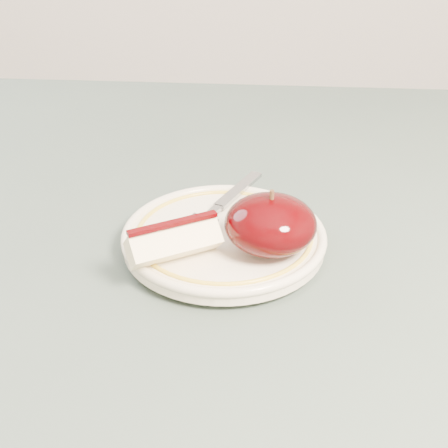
# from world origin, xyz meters

# --- Properties ---
(table) EXTENTS (0.90, 0.90, 0.75)m
(table) POSITION_xyz_m (0.00, 0.00, 0.66)
(table) COLOR brown
(table) RESTS_ON ground
(plate) EXTENTS (0.19, 0.19, 0.02)m
(plate) POSITION_xyz_m (0.07, -0.04, 0.76)
(plate) COLOR beige
(plate) RESTS_ON table
(apple_half) EXTENTS (0.08, 0.08, 0.06)m
(apple_half) POSITION_xyz_m (0.11, -0.06, 0.79)
(apple_half) COLOR black
(apple_half) RESTS_ON plate
(apple_wedge) EXTENTS (0.09, 0.07, 0.04)m
(apple_wedge) POSITION_xyz_m (0.03, -0.09, 0.79)
(apple_wedge) COLOR #FFEFBB
(apple_wedge) RESTS_ON plate
(fork) EXTENTS (0.08, 0.15, 0.00)m
(fork) POSITION_xyz_m (0.06, 0.00, 0.77)
(fork) COLOR gray
(fork) RESTS_ON plate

